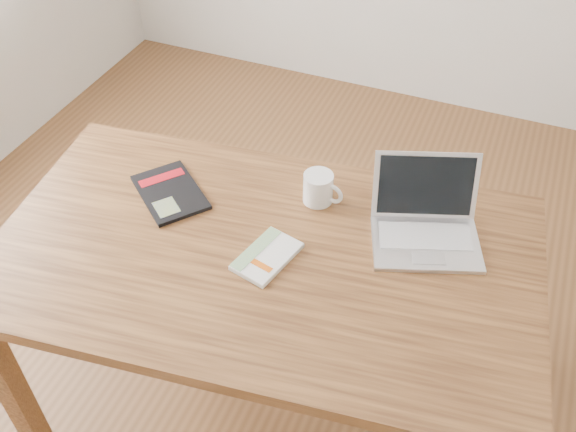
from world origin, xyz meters
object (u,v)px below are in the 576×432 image
at_px(black_guidebook, 170,192).
at_px(laptop, 426,222).
at_px(desk, 264,272).
at_px(coffee_mug, 319,188).
at_px(white_guidebook, 267,256).

xyz_separation_m(black_guidebook, laptop, (0.77, 0.12, 0.04)).
bearing_deg(laptop, desk, -168.74).
bearing_deg(desk, black_guidebook, 155.44).
height_order(laptop, coffee_mug, laptop).
bearing_deg(black_guidebook, white_guidebook, -70.65).
xyz_separation_m(black_guidebook, coffee_mug, (0.43, 0.14, 0.04)).
height_order(desk, white_guidebook, white_guidebook).
height_order(black_guidebook, laptop, laptop).
bearing_deg(white_guidebook, desk, 145.86).
height_order(desk, laptop, laptop).
bearing_deg(coffee_mug, laptop, 7.31).
xyz_separation_m(white_guidebook, coffee_mug, (0.05, 0.28, 0.04)).
height_order(desk, coffee_mug, coffee_mug).
bearing_deg(desk, white_guidebook, -54.98).
bearing_deg(desk, laptop, 23.72).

